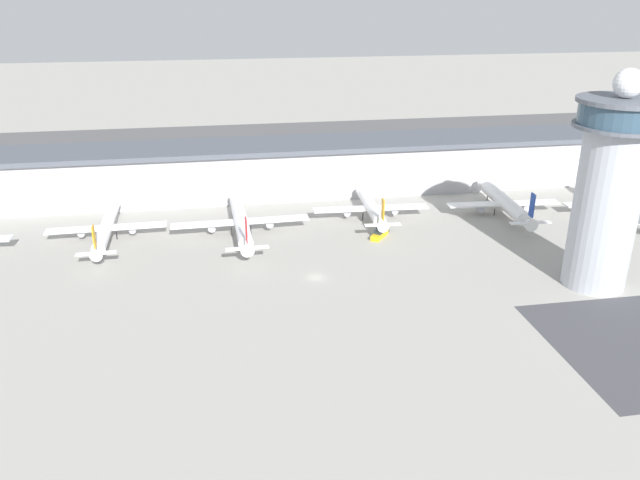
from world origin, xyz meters
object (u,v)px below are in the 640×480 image
Objects in this scene: control_tower at (610,186)px; airplane_gate_echo at (505,203)px; airplane_gate_delta at (371,207)px; service_truck_fuel at (379,234)px; airplane_gate_bravo at (106,227)px; airplane_gate_foxtrot at (615,203)px; airplane_gate_charlie at (241,221)px.

airplane_gate_echo is (0.07, 49.95, -20.92)m from control_tower.
airplane_gate_delta is 4.70× the size of service_truck_fuel.
airplane_gate_bravo is 121.85m from airplane_gate_echo.
airplane_gate_bravo is 0.97× the size of airplane_gate_foxtrot.
control_tower is at bearing -29.38° from airplane_gate_charlie.
control_tower is 6.72× the size of service_truck_fuel.
airplane_gate_delta reaches higher than service_truck_fuel.
airplane_gate_foxtrot is (35.55, -4.74, -0.62)m from airplane_gate_echo.
control_tower is 61.45m from airplane_gate_foxtrot.
airplane_gate_foxtrot is (35.62, 45.21, -21.53)m from control_tower.
airplane_gate_foxtrot is at bearing 51.76° from control_tower.
airplane_gate_charlie reaches higher than airplane_gate_delta.
airplane_gate_delta is at bearing 176.26° from airplane_gate_echo.
airplane_gate_echo is at bearing -3.74° from airplane_gate_delta.
airplane_gate_bravo is at bearing 175.80° from airplane_gate_charlie.
airplane_gate_charlie is (38.31, -2.81, 0.51)m from airplane_gate_bravo.
airplane_gate_delta reaches higher than airplane_gate_foxtrot.
airplane_gate_charlie reaches higher than airplane_gate_foxtrot.
control_tower is 98.00m from airplane_gate_charlie.
airplane_gate_delta is at bearing 2.14° from airplane_gate_bravo.
service_truck_fuel is at bearing -94.50° from airplane_gate_delta.
service_truck_fuel is at bearing -8.42° from airplane_gate_bravo.
service_truck_fuel is at bearing -165.12° from airplane_gate_echo.
airplane_gate_charlie is 1.24× the size of airplane_gate_delta.
airplane_gate_bravo is 79.06m from airplane_gate_delta.
airplane_gate_bravo is at bearing 157.76° from control_tower.
control_tower is 1.26× the size of airplane_gate_echo.
airplane_gate_bravo is 78.76m from service_truck_fuel.
control_tower is at bearing -22.24° from airplane_gate_bravo.
control_tower is at bearing -50.96° from airplane_gate_delta.
airplane_gate_echo is at bearing 2.04° from airplane_gate_charlie.
service_truck_fuel is (-1.14, -14.49, -3.22)m from airplane_gate_delta.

